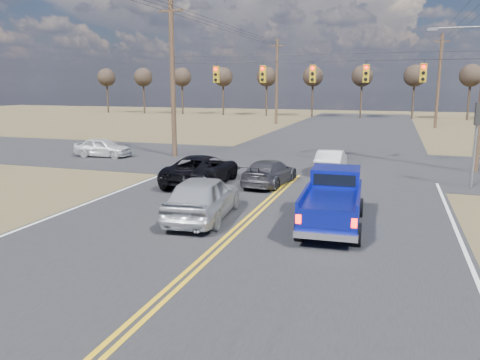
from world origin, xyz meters
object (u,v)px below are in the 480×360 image
(silver_suv, at_px, (203,197))
(white_car_queue, at_px, (331,161))
(black_suv, at_px, (202,170))
(cross_car_west, at_px, (103,147))
(pickup_truck, at_px, (333,201))
(dgrey_car_queue, at_px, (269,172))

(silver_suv, distance_m, white_car_queue, 10.92)
(white_car_queue, bearing_deg, black_suv, 42.55)
(cross_car_west, bearing_deg, white_car_queue, -97.03)
(black_suv, height_order, white_car_queue, black_suv)
(black_suv, distance_m, cross_car_west, 11.24)
(white_car_queue, distance_m, cross_car_west, 15.01)
(pickup_truck, height_order, silver_suv, pickup_truck)
(silver_suv, distance_m, dgrey_car_queue, 6.34)
(black_suv, bearing_deg, cross_car_west, -31.91)
(pickup_truck, bearing_deg, cross_car_west, 143.44)
(black_suv, height_order, dgrey_car_queue, black_suv)
(cross_car_west, bearing_deg, black_suv, -125.53)
(pickup_truck, xyz_separation_m, silver_suv, (-4.47, -0.47, -0.09))
(pickup_truck, height_order, dgrey_car_queue, pickup_truck)
(silver_suv, distance_m, cross_car_west, 16.42)
(silver_suv, xyz_separation_m, cross_car_west, (-11.84, 11.37, -0.16))
(white_car_queue, bearing_deg, pickup_truck, 97.33)
(silver_suv, bearing_deg, white_car_queue, -112.64)
(pickup_truck, bearing_deg, black_suv, 141.07)
(pickup_truck, xyz_separation_m, dgrey_car_queue, (-3.68, 5.82, -0.28))
(pickup_truck, relative_size, cross_car_west, 1.33)
(silver_suv, bearing_deg, dgrey_car_queue, -103.04)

